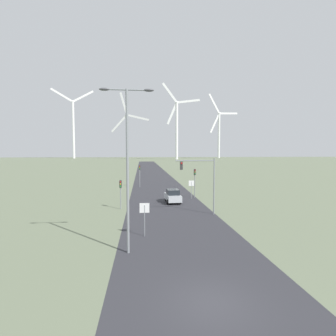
{
  "coord_description": "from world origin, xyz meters",
  "views": [
    {
      "loc": [
        -3.18,
        -11.52,
        7.04
      ],
      "look_at": [
        0.0,
        20.22,
        4.99
      ],
      "focal_mm": 28.0,
      "sensor_mm": 36.0,
      "label": 1
    }
  ],
  "objects_px": {
    "wind_turbine_center": "(177,125)",
    "stop_sign_far": "(191,186)",
    "traffic_light_mast_overhead": "(201,175)",
    "wind_turbine_left": "(127,131)",
    "traffic_light_post_near_right": "(195,177)",
    "traffic_light_post_near_left": "(121,188)",
    "streetlamp": "(127,152)",
    "wind_turbine_right": "(219,130)",
    "wind_turbine_far_left": "(73,124)",
    "traffic_light_post_mid_left": "(140,171)",
    "car_approaching": "(173,196)",
    "stop_sign_near": "(144,213)"
  },
  "relations": [
    {
      "from": "traffic_light_post_near_right",
      "to": "car_approaching",
      "type": "height_order",
      "value": "traffic_light_post_near_right"
    },
    {
      "from": "wind_turbine_far_left",
      "to": "wind_turbine_center",
      "type": "bearing_deg",
      "value": -21.42
    },
    {
      "from": "stop_sign_near",
      "to": "wind_turbine_left",
      "type": "xyz_separation_m",
      "value": [
        -14.11,
        234.04,
        24.6
      ]
    },
    {
      "from": "traffic_light_mast_overhead",
      "to": "car_approaching",
      "type": "relative_size",
      "value": 1.49
    },
    {
      "from": "traffic_light_post_near_right",
      "to": "wind_turbine_left",
      "type": "relative_size",
      "value": 0.07
    },
    {
      "from": "stop_sign_near",
      "to": "car_approaching",
      "type": "relative_size",
      "value": 0.66
    },
    {
      "from": "traffic_light_post_near_right",
      "to": "stop_sign_far",
      "type": "bearing_deg",
      "value": -128.11
    },
    {
      "from": "stop_sign_far",
      "to": "traffic_light_post_near_left",
      "type": "relative_size",
      "value": 0.77
    },
    {
      "from": "wind_turbine_left",
      "to": "traffic_light_post_near_right",
      "type": "bearing_deg",
      "value": -84.23
    },
    {
      "from": "stop_sign_far",
      "to": "traffic_light_mast_overhead",
      "type": "xyz_separation_m",
      "value": [
        -0.8,
        -9.79,
        2.55
      ]
    },
    {
      "from": "traffic_light_post_mid_left",
      "to": "wind_turbine_left",
      "type": "distance_m",
      "value": 205.67
    },
    {
      "from": "car_approaching",
      "to": "stop_sign_far",
      "type": "bearing_deg",
      "value": 40.31
    },
    {
      "from": "streetlamp",
      "to": "wind_turbine_far_left",
      "type": "distance_m",
      "value": 253.82
    },
    {
      "from": "traffic_light_post_near_left",
      "to": "wind_turbine_right",
      "type": "height_order",
      "value": "wind_turbine_right"
    },
    {
      "from": "traffic_light_post_mid_left",
      "to": "wind_turbine_far_left",
      "type": "relative_size",
      "value": 0.07
    },
    {
      "from": "traffic_light_mast_overhead",
      "to": "stop_sign_far",
      "type": "bearing_deg",
      "value": 85.33
    },
    {
      "from": "traffic_light_post_near_left",
      "to": "wind_turbine_center",
      "type": "distance_m",
      "value": 197.24
    },
    {
      "from": "wind_turbine_center",
      "to": "traffic_light_mast_overhead",
      "type": "bearing_deg",
      "value": -96.84
    },
    {
      "from": "car_approaching",
      "to": "traffic_light_post_mid_left",
      "type": "bearing_deg",
      "value": 105.98
    },
    {
      "from": "traffic_light_post_mid_left",
      "to": "wind_turbine_left",
      "type": "bearing_deg",
      "value": 93.79
    },
    {
      "from": "traffic_light_post_near_right",
      "to": "traffic_light_post_mid_left",
      "type": "relative_size",
      "value": 1.01
    },
    {
      "from": "streetlamp",
      "to": "wind_turbine_center",
      "type": "xyz_separation_m",
      "value": [
        31.02,
        206.57,
        22.88
      ]
    },
    {
      "from": "streetlamp",
      "to": "stop_sign_far",
      "type": "height_order",
      "value": "streetlamp"
    },
    {
      "from": "traffic_light_mast_overhead",
      "to": "wind_turbine_center",
      "type": "relative_size",
      "value": 0.1
    },
    {
      "from": "traffic_light_post_near_right",
      "to": "traffic_light_post_mid_left",
      "type": "xyz_separation_m",
      "value": [
        -8.4,
        12.66,
        -0.02
      ]
    },
    {
      "from": "streetlamp",
      "to": "wind_turbine_right",
      "type": "xyz_separation_m",
      "value": [
        79.57,
        244.33,
        21.53
      ]
    },
    {
      "from": "traffic_light_post_mid_left",
      "to": "wind_turbine_far_left",
      "type": "xyz_separation_m",
      "value": [
        -65.09,
        210.48,
        30.14
      ]
    },
    {
      "from": "traffic_light_post_near_right",
      "to": "wind_turbine_center",
      "type": "bearing_deg",
      "value": 83.22
    },
    {
      "from": "stop_sign_near",
      "to": "traffic_light_post_near_left",
      "type": "distance_m",
      "value": 10.92
    },
    {
      "from": "car_approaching",
      "to": "stop_sign_near",
      "type": "bearing_deg",
      "value": -105.96
    },
    {
      "from": "stop_sign_far",
      "to": "wind_turbine_far_left",
      "type": "bearing_deg",
      "value": 108.0
    },
    {
      "from": "stop_sign_far",
      "to": "wind_turbine_right",
      "type": "xyz_separation_m",
      "value": [
        71.31,
        224.27,
        26.6
      ]
    },
    {
      "from": "wind_turbine_left",
      "to": "wind_turbine_center",
      "type": "xyz_separation_m",
      "value": [
        43.97,
        -30.9,
        3.29
      ]
    },
    {
      "from": "traffic_light_post_mid_left",
      "to": "wind_turbine_right",
      "type": "bearing_deg",
      "value": 69.44
    },
    {
      "from": "stop_sign_far",
      "to": "wind_turbine_far_left",
      "type": "height_order",
      "value": "wind_turbine_far_left"
    },
    {
      "from": "wind_turbine_center",
      "to": "wind_turbine_right",
      "type": "relative_size",
      "value": 1.01
    },
    {
      "from": "stop_sign_near",
      "to": "wind_turbine_far_left",
      "type": "xyz_separation_m",
      "value": [
        -65.71,
        240.63,
        31.35
      ]
    },
    {
      "from": "traffic_light_post_mid_left",
      "to": "car_approaching",
      "type": "distance_m",
      "value": 16.95
    },
    {
      "from": "traffic_light_mast_overhead",
      "to": "wind_turbine_far_left",
      "type": "xyz_separation_m",
      "value": [
        -72.0,
        233.8,
        28.85
      ]
    },
    {
      "from": "traffic_light_post_mid_left",
      "to": "traffic_light_mast_overhead",
      "type": "height_order",
      "value": "traffic_light_mast_overhead"
    },
    {
      "from": "traffic_light_mast_overhead",
      "to": "wind_turbine_center",
      "type": "distance_m",
      "value": 199.34
    },
    {
      "from": "stop_sign_far",
      "to": "traffic_light_post_near_right",
      "type": "relative_size",
      "value": 0.62
    },
    {
      "from": "traffic_light_post_near_left",
      "to": "wind_turbine_left",
      "type": "relative_size",
      "value": 0.06
    },
    {
      "from": "wind_turbine_center",
      "to": "stop_sign_far",
      "type": "bearing_deg",
      "value": -96.96
    },
    {
      "from": "streetlamp",
      "to": "traffic_light_mast_overhead",
      "type": "xyz_separation_m",
      "value": [
        7.46,
        10.26,
        -2.52
      ]
    },
    {
      "from": "wind_turbine_far_left",
      "to": "wind_turbine_center",
      "type": "distance_m",
      "value": 102.72
    },
    {
      "from": "traffic_light_mast_overhead",
      "to": "wind_turbine_far_left",
      "type": "bearing_deg",
      "value": 107.12
    },
    {
      "from": "car_approaching",
      "to": "wind_turbine_far_left",
      "type": "relative_size",
      "value": 0.06
    },
    {
      "from": "stop_sign_far",
      "to": "wind_turbine_center",
      "type": "relative_size",
      "value": 0.04
    },
    {
      "from": "traffic_light_mast_overhead",
      "to": "traffic_light_post_mid_left",
      "type": "bearing_deg",
      "value": 106.52
    }
  ]
}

